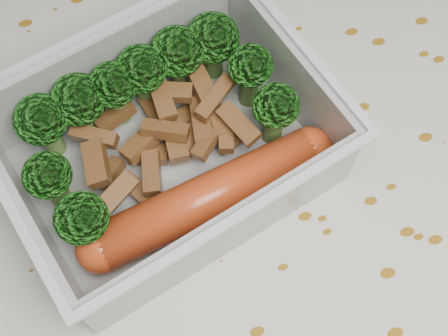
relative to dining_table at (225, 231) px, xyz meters
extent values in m
cube|color=brown|center=(0.00, 0.00, 0.06)|extent=(1.40, 0.90, 0.04)
cube|color=silver|center=(0.00, 0.00, 0.09)|extent=(1.46, 0.96, 0.01)
cube|color=silver|center=(-0.03, 0.02, 0.09)|extent=(0.21, 0.19, 0.00)
cube|color=silver|center=(-0.05, 0.09, 0.12)|extent=(0.18, 0.06, 0.06)
cube|color=silver|center=(-0.01, -0.04, 0.12)|extent=(0.18, 0.06, 0.06)
cube|color=silver|center=(0.06, 0.05, 0.12)|extent=(0.04, 0.13, 0.06)
cube|color=silver|center=(-0.11, 0.00, 0.12)|extent=(0.04, 0.13, 0.06)
cube|color=silver|center=(-0.05, 0.09, 0.16)|extent=(0.19, 0.06, 0.00)
cube|color=silver|center=(-0.01, -0.04, 0.16)|extent=(0.19, 0.06, 0.00)
cube|color=silver|center=(0.06, 0.05, 0.16)|extent=(0.04, 0.14, 0.00)
cube|color=silver|center=(-0.12, 0.00, 0.16)|extent=(0.04, 0.14, 0.00)
cylinder|color=#608C3F|center=(-0.10, 0.06, 0.11)|extent=(0.02, 0.02, 0.03)
ellipsoid|color=#2E8223|center=(-0.10, 0.06, 0.13)|extent=(0.03, 0.03, 0.03)
cylinder|color=#608C3F|center=(-0.07, 0.06, 0.11)|extent=(0.02, 0.02, 0.03)
ellipsoid|color=#2E8223|center=(-0.07, 0.06, 0.13)|extent=(0.03, 0.03, 0.03)
cylinder|color=#608C3F|center=(-0.05, 0.07, 0.11)|extent=(0.02, 0.02, 0.03)
ellipsoid|color=#2E8223|center=(-0.05, 0.07, 0.13)|extent=(0.03, 0.03, 0.03)
cylinder|color=#608C3F|center=(-0.03, 0.07, 0.11)|extent=(0.02, 0.02, 0.03)
ellipsoid|color=#2E8223|center=(-0.03, 0.07, 0.13)|extent=(0.03, 0.03, 0.03)
cylinder|color=#608C3F|center=(-0.01, 0.08, 0.11)|extent=(0.02, 0.02, 0.03)
ellipsoid|color=#2E8223|center=(-0.01, 0.08, 0.13)|extent=(0.03, 0.03, 0.03)
cylinder|color=#608C3F|center=(0.02, 0.08, 0.11)|extent=(0.02, 0.02, 0.03)
ellipsoid|color=#2E8223|center=(0.02, 0.08, 0.13)|extent=(0.03, 0.03, 0.03)
cylinder|color=#608C3F|center=(-0.10, 0.02, 0.11)|extent=(0.02, 0.02, 0.03)
ellipsoid|color=#2E8223|center=(-0.10, 0.02, 0.13)|extent=(0.03, 0.03, 0.02)
cylinder|color=#608C3F|center=(0.03, 0.06, 0.11)|extent=(0.02, 0.02, 0.03)
ellipsoid|color=#2E8223|center=(0.03, 0.06, 0.13)|extent=(0.03, 0.03, 0.02)
cylinder|color=#608C3F|center=(-0.09, -0.01, 0.11)|extent=(0.02, 0.02, 0.03)
ellipsoid|color=#2E8223|center=(-0.09, -0.01, 0.13)|extent=(0.03, 0.03, 0.03)
cylinder|color=#608C3F|center=(0.04, 0.02, 0.11)|extent=(0.02, 0.02, 0.03)
ellipsoid|color=#2E8223|center=(0.04, 0.02, 0.13)|extent=(0.03, 0.03, 0.02)
cube|color=brown|center=(0.00, 0.03, 0.10)|extent=(0.03, 0.02, 0.01)
cube|color=brown|center=(0.00, 0.06, 0.12)|extent=(0.02, 0.03, 0.01)
cube|color=brown|center=(0.02, 0.03, 0.10)|extent=(0.03, 0.02, 0.01)
cube|color=brown|center=(-0.04, 0.04, 0.11)|extent=(0.03, 0.03, 0.01)
cube|color=brown|center=(0.01, 0.03, 0.11)|extent=(0.01, 0.02, 0.01)
cube|color=brown|center=(-0.02, 0.03, 0.11)|extent=(0.01, 0.03, 0.01)
cube|color=brown|center=(-0.03, 0.06, 0.10)|extent=(0.02, 0.03, 0.01)
cube|color=brown|center=(-0.02, 0.06, 0.12)|extent=(0.01, 0.03, 0.01)
cube|color=brown|center=(0.02, 0.03, 0.12)|extent=(0.02, 0.03, 0.01)
cube|color=brown|center=(0.01, 0.05, 0.12)|extent=(0.03, 0.03, 0.01)
cube|color=brown|center=(0.00, 0.04, 0.11)|extent=(0.02, 0.03, 0.01)
cube|color=brown|center=(-0.05, 0.01, 0.10)|extent=(0.02, 0.03, 0.01)
cube|color=brown|center=(-0.06, 0.06, 0.11)|extent=(0.03, 0.02, 0.01)
cube|color=brown|center=(-0.07, 0.02, 0.12)|extent=(0.02, 0.03, 0.01)
cube|color=brown|center=(-0.02, 0.06, 0.12)|extent=(0.03, 0.02, 0.01)
cube|color=brown|center=(-0.01, 0.05, 0.10)|extent=(0.03, 0.02, 0.01)
cube|color=brown|center=(-0.04, 0.04, 0.10)|extent=(0.02, 0.03, 0.01)
cube|color=brown|center=(-0.04, 0.01, 0.11)|extent=(0.02, 0.03, 0.01)
cube|color=brown|center=(-0.07, 0.03, 0.10)|extent=(0.02, 0.02, 0.01)
cube|color=brown|center=(0.01, 0.04, 0.11)|extent=(0.01, 0.03, 0.01)
cube|color=brown|center=(-0.03, 0.04, 0.12)|extent=(0.03, 0.02, 0.01)
cube|color=brown|center=(-0.01, 0.02, 0.11)|extent=(0.02, 0.02, 0.01)
cube|color=brown|center=(-0.07, 0.00, 0.12)|extent=(0.03, 0.03, 0.01)
cube|color=brown|center=(-0.04, 0.03, 0.10)|extent=(0.03, 0.02, 0.01)
cube|color=brown|center=(-0.01, 0.04, 0.10)|extent=(0.03, 0.03, 0.01)
cube|color=brown|center=(-0.07, 0.04, 0.12)|extent=(0.03, 0.02, 0.01)
cylinder|color=#B93E18|center=(-0.01, -0.01, 0.11)|extent=(0.14, 0.06, 0.03)
sphere|color=#B93E18|center=(0.05, 0.00, 0.11)|extent=(0.03, 0.03, 0.03)
sphere|color=#B93E18|center=(-0.08, -0.03, 0.11)|extent=(0.03, 0.03, 0.03)
camera|label=1|loc=(-0.04, -0.15, 0.46)|focal=50.00mm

